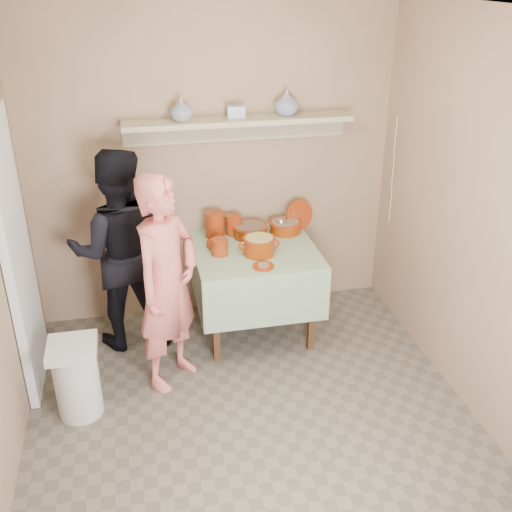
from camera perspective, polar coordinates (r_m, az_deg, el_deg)
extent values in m
plane|color=#625B4D|center=(4.11, 0.16, -16.83)|extent=(3.50, 3.50, 0.00)
cube|color=silver|center=(4.36, -21.74, -0.23)|extent=(0.06, 0.70, 2.00)
cylinder|color=maroon|center=(4.94, -3.95, 3.02)|extent=(0.16, 0.16, 0.21)
cylinder|color=maroon|center=(4.99, -2.13, 3.00)|extent=(0.14, 0.14, 0.17)
cylinder|color=maroon|center=(4.64, -3.48, 0.88)|extent=(0.13, 0.13, 0.13)
cylinder|color=maroon|center=(4.78, -3.77, 1.14)|extent=(0.16, 0.16, 0.05)
cylinder|color=maroon|center=(5.10, 4.16, 3.94)|extent=(0.27, 0.15, 0.25)
imported|color=navy|center=(4.84, 2.94, 14.38)|extent=(0.21, 0.21, 0.20)
imported|color=navy|center=(4.67, -7.12, 13.68)|extent=(0.23, 0.23, 0.18)
cube|color=navy|center=(4.75, -1.92, 13.56)|extent=(0.14, 0.11, 0.10)
imported|color=#D1615A|center=(4.20, -8.44, -2.66)|extent=(0.67, 0.69, 1.59)
imported|color=black|center=(4.73, -12.84, 0.49)|extent=(0.80, 0.63, 1.62)
cube|color=#9B7B5F|center=(4.97, -4.18, 8.49)|extent=(3.00, 0.02, 2.60)
cube|color=#9B7B5F|center=(2.01, 11.83, -22.75)|extent=(3.00, 0.02, 2.60)
cube|color=#9B7B5F|center=(3.94, 22.19, 1.71)|extent=(0.02, 3.50, 2.60)
cube|color=silver|center=(3.02, 0.22, 22.52)|extent=(3.00, 3.50, 0.02)
cube|color=#4C2D16|center=(4.58, -3.84, -6.22)|extent=(0.05, 0.05, 0.71)
cube|color=#4C2D16|center=(4.73, 5.34, -5.17)|extent=(0.05, 0.05, 0.71)
cube|color=#4C2D16|center=(5.23, -5.10, -1.85)|extent=(0.05, 0.05, 0.71)
cube|color=#4C2D16|center=(5.36, 2.98, -1.06)|extent=(0.05, 0.05, 0.71)
cube|color=#4C2D16|center=(4.78, -0.16, 0.47)|extent=(0.90, 0.90, 0.04)
cube|color=#1E5920|center=(4.77, -0.16, 0.74)|extent=(0.96, 0.96, 0.01)
cube|color=#1E5920|center=(4.46, 1.12, -4.34)|extent=(0.96, 0.01, 0.44)
cube|color=#1E5920|center=(5.29, -1.24, 0.81)|extent=(0.96, 0.01, 0.44)
cube|color=#1E5920|center=(4.80, -5.77, -2.10)|extent=(0.01, 0.96, 0.44)
cube|color=#1E5920|center=(4.98, 5.25, -1.00)|extent=(0.01, 0.96, 0.44)
cylinder|color=#682106|center=(4.95, -0.57, 2.40)|extent=(0.28, 0.28, 0.09)
cylinder|color=maroon|center=(4.94, -0.57, 2.85)|extent=(0.30, 0.30, 0.01)
cylinder|color=brown|center=(4.94, -0.57, 2.68)|extent=(0.25, 0.25, 0.05)
cylinder|color=#682106|center=(5.04, 2.81, 2.78)|extent=(0.26, 0.26, 0.09)
cylinder|color=maroon|center=(5.02, 2.82, 3.22)|extent=(0.28, 0.28, 0.01)
cylinder|color=#8C6B54|center=(5.03, 2.82, 3.05)|extent=(0.23, 0.23, 0.05)
cylinder|color=silver|center=(4.86, 3.20, 3.58)|extent=(0.01, 0.22, 0.16)
sphere|color=silver|center=(4.99, 2.38, 3.27)|extent=(0.07, 0.07, 0.07)
cylinder|color=#682106|center=(4.63, 0.31, 0.95)|extent=(0.24, 0.24, 0.14)
cylinder|color=maroon|center=(4.60, 0.31, 1.68)|extent=(0.25, 0.25, 0.01)
cylinder|color=tan|center=(4.61, 0.31, 1.51)|extent=(0.21, 0.21, 0.05)
torus|color=maroon|center=(4.61, -1.15, 0.90)|extent=(0.09, 0.02, 0.09)
torus|color=maroon|center=(4.65, 1.75, 1.16)|extent=(0.09, 0.02, 0.09)
cylinder|color=maroon|center=(4.45, 0.71, -1.00)|extent=(0.16, 0.16, 0.02)
cylinder|color=#8C6B54|center=(4.45, 0.71, -0.88)|extent=(0.09, 0.09, 0.01)
cube|color=tan|center=(4.77, -1.65, 12.76)|extent=(1.80, 0.25, 0.04)
cube|color=tan|center=(4.90, -1.90, 11.93)|extent=(1.80, 0.02, 0.18)
cylinder|color=silver|center=(4.31, -16.64, -11.47)|extent=(0.30, 0.30, 0.50)
cube|color=silver|center=(4.15, -17.13, -8.39)|extent=(0.32, 0.32, 0.06)
cylinder|color=silver|center=(5.07, 13.16, 11.17)|extent=(0.01, 0.01, 0.30)
cylinder|color=silver|center=(5.14, 12.91, 7.89)|extent=(0.01, 0.01, 0.30)
cylinder|color=silver|center=(5.22, 12.68, 4.69)|extent=(0.01, 0.01, 0.30)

